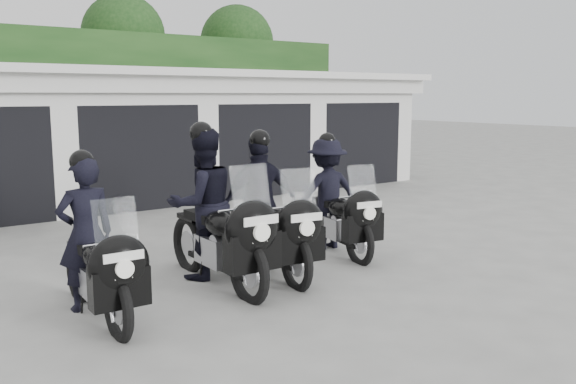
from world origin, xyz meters
TOP-DOWN VIEW (x-y plane):
  - ground at (0.00, 0.00)m, footprint 80.00×80.00m
  - garage_block at (-0.00, 8.06)m, footprint 16.40×6.80m
  - background_vegetation at (0.37, 12.92)m, footprint 20.00×3.90m
  - police_bike_a at (-2.87, -0.14)m, footprint 0.67×2.15m
  - police_bike_b at (-1.23, 0.27)m, footprint 0.97×2.45m
  - police_bike_c at (-0.37, 0.27)m, footprint 1.17×2.29m
  - police_bike_d at (1.09, 0.61)m, footprint 1.22×2.14m

SIDE VIEW (x-z plane):
  - ground at x=0.00m, z-range 0.00..0.00m
  - police_bike_a at x=-2.87m, z-range -0.19..1.68m
  - police_bike_d at x=1.09m, z-range -0.14..1.74m
  - police_bike_c at x=-0.37m, z-range -0.15..1.85m
  - police_bike_b at x=-1.23m, z-range -0.17..1.97m
  - garage_block at x=0.00m, z-range -0.06..2.90m
  - background_vegetation at x=0.37m, z-range -0.13..5.67m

